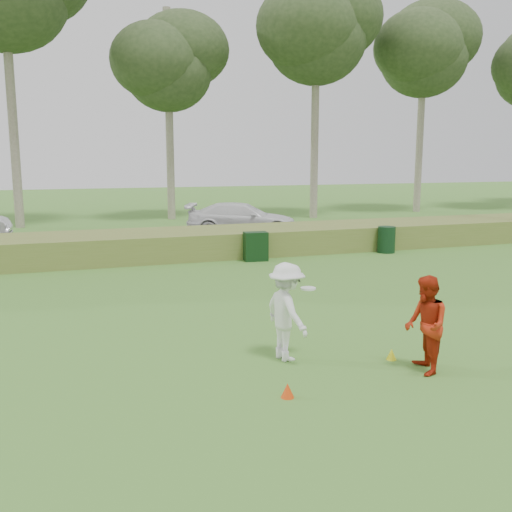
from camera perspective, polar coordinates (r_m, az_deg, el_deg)
name	(u,v)px	position (r m, az deg, el deg)	size (l,w,h in m)	color
ground	(336,374)	(9.57, 8.05, -11.60)	(120.00, 120.00, 0.00)	#3B7627
reed_strip	(183,243)	(20.55, -7.35, 1.25)	(80.00, 3.00, 0.90)	#5D702D
park_road	(159,237)	(25.48, -9.65, 1.89)	(80.00, 6.00, 0.06)	#2D2D2D
tree_4	(168,63)	(33.37, -8.80, 18.52)	(6.24, 6.24, 11.50)	gray
tree_5	(317,30)	(34.25, 6.07, 21.54)	(7.28, 7.28, 14.00)	gray
tree_6	(424,50)	(39.23, 16.46, 19.14)	(7.02, 7.02, 13.50)	gray
player_white	(287,312)	(9.90, 3.09, -5.57)	(0.94, 1.20, 1.71)	white
player_red	(426,325)	(9.69, 16.63, -6.62)	(0.78, 0.61, 1.61)	#B7260F
cone_orange	(288,390)	(8.60, 3.17, -13.27)	(0.20, 0.20, 0.22)	#E03D0B
cone_yellow	(391,354)	(10.35, 13.39, -9.53)	(0.18, 0.18, 0.20)	yellow
utility_cabinet	(256,246)	(19.42, -0.04, 0.97)	(0.79, 0.49, 0.99)	black
trash_bin	(386,240)	(21.64, 12.91, 1.61)	(0.65, 0.65, 0.97)	black
car_right	(242,219)	(25.53, -1.40, 3.73)	(2.01, 4.94, 1.43)	white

